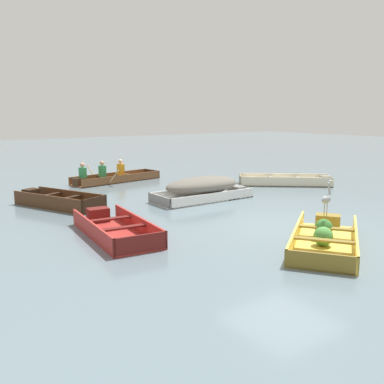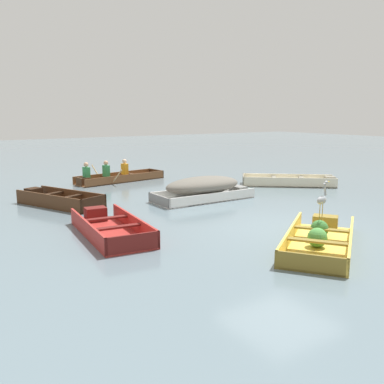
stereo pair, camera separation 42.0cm
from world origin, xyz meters
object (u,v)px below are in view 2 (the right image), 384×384
(skiff_white_near_moored, at_px, (204,187))
(skiff_red_far_moored, at_px, (109,228))
(skiff_cream_mid_moored, at_px, (292,182))
(skiff_dark_varnish_outer_moored, at_px, (57,200))
(rowboat_wooden_brown_with_crew, at_px, (115,177))
(dinghy_yellow_foreground, at_px, (320,238))
(heron_on_dinghy, at_px, (322,199))

(skiff_white_near_moored, relative_size, skiff_red_far_moored, 1.06)
(skiff_cream_mid_moored, bearing_deg, skiff_dark_varnish_outer_moored, 170.74)
(skiff_red_far_moored, distance_m, skiff_dark_varnish_outer_moored, 3.74)
(skiff_cream_mid_moored, distance_m, rowboat_wooden_brown_with_crew, 6.93)
(skiff_white_near_moored, bearing_deg, dinghy_yellow_foreground, -97.70)
(dinghy_yellow_foreground, height_order, heron_on_dinghy, heron_on_dinghy)
(heron_on_dinghy, bearing_deg, skiff_red_far_moored, 140.50)
(skiff_cream_mid_moored, relative_size, skiff_red_far_moored, 1.09)
(skiff_cream_mid_moored, relative_size, heron_on_dinghy, 3.93)
(dinghy_yellow_foreground, relative_size, skiff_cream_mid_moored, 1.01)
(skiff_white_near_moored, relative_size, rowboat_wooden_brown_with_crew, 0.85)
(skiff_red_far_moored, bearing_deg, dinghy_yellow_foreground, -44.11)
(dinghy_yellow_foreground, relative_size, skiff_red_far_moored, 1.10)
(skiff_red_far_moored, bearing_deg, skiff_dark_varnish_outer_moored, 91.13)
(skiff_dark_varnish_outer_moored, distance_m, rowboat_wooden_brown_with_crew, 4.51)
(skiff_white_near_moored, distance_m, skiff_dark_varnish_outer_moored, 4.47)
(dinghy_yellow_foreground, distance_m, rowboat_wooden_brown_with_crew, 10.10)
(rowboat_wooden_brown_with_crew, xyz_separation_m, heron_on_dinghy, (0.46, -9.86, 0.71))
(skiff_cream_mid_moored, height_order, skiff_dark_varnish_outer_moored, skiff_dark_varnish_outer_moored)
(dinghy_yellow_foreground, bearing_deg, rowboat_wooden_brown_with_crew, 90.89)
(skiff_dark_varnish_outer_moored, bearing_deg, skiff_red_far_moored, -88.87)
(skiff_white_near_moored, height_order, skiff_red_far_moored, skiff_white_near_moored)
(skiff_red_far_moored, xyz_separation_m, skiff_dark_varnish_outer_moored, (-0.07, 3.74, 0.02))
(skiff_white_near_moored, distance_m, heron_on_dinghy, 4.98)
(skiff_cream_mid_moored, distance_m, skiff_red_far_moored, 8.74)
(dinghy_yellow_foreground, xyz_separation_m, skiff_red_far_moored, (-3.32, 3.22, -0.01))
(skiff_white_near_moored, relative_size, skiff_dark_varnish_outer_moored, 1.08)
(skiff_dark_varnish_outer_moored, bearing_deg, dinghy_yellow_foreground, -64.01)
(skiff_red_far_moored, height_order, skiff_dark_varnish_outer_moored, skiff_dark_varnish_outer_moored)
(skiff_cream_mid_moored, xyz_separation_m, rowboat_wooden_brown_with_crew, (-5.25, 4.52, 0.07))
(skiff_white_near_moored, relative_size, skiff_cream_mid_moored, 0.98)
(skiff_cream_mid_moored, bearing_deg, skiff_red_far_moored, -164.34)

